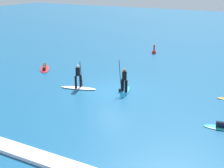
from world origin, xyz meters
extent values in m
plane|color=navy|center=(0.00, 0.00, 0.00)|extent=(120.00, 120.00, 0.00)
ellipsoid|color=#1E8CD1|center=(0.95, 0.04, 0.05)|extent=(1.20, 2.63, 0.10)
cylinder|color=black|center=(0.79, 0.09, 0.53)|extent=(0.26, 0.26, 0.88)
cylinder|color=black|center=(1.11, -0.01, 0.53)|extent=(0.26, 0.26, 0.88)
cylinder|color=black|center=(0.95, 0.04, 1.26)|extent=(0.39, 0.39, 0.58)
sphere|color=brown|center=(0.95, 0.04, 1.66)|extent=(0.26, 0.26, 0.22)
cylinder|color=black|center=(0.73, -0.17, 1.25)|extent=(0.24, 0.10, 2.29)
cube|color=black|center=(0.73, -0.17, 0.16)|extent=(0.21, 0.10, 0.32)
ellipsoid|color=white|center=(-2.35, -0.81, 0.05)|extent=(2.74, 1.26, 0.11)
cylinder|color=black|center=(-2.41, -1.02, 0.56)|extent=(0.20, 0.20, 0.90)
cylinder|color=black|center=(-2.29, -0.60, 0.56)|extent=(0.20, 0.20, 0.90)
cylinder|color=black|center=(-2.35, -0.81, 1.30)|extent=(0.40, 0.40, 0.58)
sphere|color=beige|center=(-2.35, -0.81, 1.69)|extent=(0.26, 0.26, 0.21)
cylinder|color=black|center=(-2.27, -0.52, 1.08)|extent=(0.16, 0.44, 1.91)
cube|color=black|center=(-2.27, -0.52, 0.17)|extent=(0.11, 0.21, 0.32)
ellipsoid|color=red|center=(-7.90, 2.04, 0.05)|extent=(2.21, 2.51, 0.09)
cylinder|color=black|center=(-7.87, 2.00, 0.23)|extent=(1.18, 1.40, 0.28)
sphere|color=brown|center=(-8.42, 2.70, 0.25)|extent=(0.30, 0.30, 0.21)
sphere|color=red|center=(-1.62, 12.31, 0.11)|extent=(0.46, 0.46, 0.46)
cylinder|color=red|center=(-1.62, 12.31, 0.46)|extent=(0.16, 0.16, 0.93)
cube|color=white|center=(0.00, -9.45, 0.09)|extent=(24.91, 0.90, 0.18)
camera|label=1|loc=(10.16, -18.65, 7.73)|focal=50.60mm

